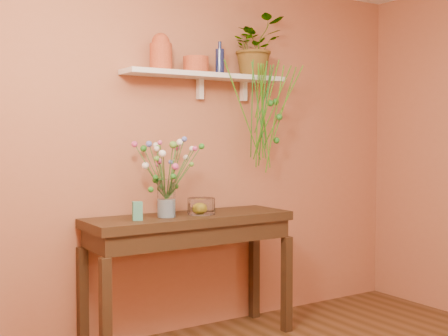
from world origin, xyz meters
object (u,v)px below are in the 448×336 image
at_px(glass_vase, 166,201).
at_px(bouquet, 166,159).
at_px(spider_plant, 255,47).
at_px(glass_bowl, 201,207).
at_px(blue_bottle, 220,61).
at_px(terracotta_jug, 161,53).
at_px(sideboard, 190,233).

height_order(glass_vase, bouquet, bouquet).
height_order(spider_plant, bouquet, spider_plant).
height_order(bouquet, glass_bowl, bouquet).
bearing_deg(blue_bottle, glass_vase, -164.23).
bearing_deg(blue_bottle, bouquet, -164.36).
height_order(blue_bottle, glass_vase, blue_bottle).
relative_size(glass_vase, glass_bowl, 1.33).
distance_m(terracotta_jug, glass_bowl, 1.13).
xyz_separation_m(terracotta_jug, blue_bottle, (0.49, 0.00, -0.03)).
bearing_deg(sideboard, glass_bowl, -16.95).
distance_m(spider_plant, bouquet, 1.23).
xyz_separation_m(blue_bottle, glass_bowl, (-0.26, -0.16, -1.07)).
bearing_deg(bouquet, terracotta_jug, 75.86).
distance_m(terracotta_jug, bouquet, 0.76).
xyz_separation_m(sideboard, glass_vase, (-0.19, -0.02, 0.24)).
xyz_separation_m(spider_plant, bouquet, (-0.87, -0.18, -0.86)).
bearing_deg(bouquet, blue_bottle, 15.64).
xyz_separation_m(terracotta_jug, spider_plant, (0.83, 0.03, 0.11)).
distance_m(blue_bottle, glass_vase, 1.16).
height_order(spider_plant, glass_vase, spider_plant).
bearing_deg(sideboard, spider_plant, 13.06).
relative_size(sideboard, terracotta_jug, 5.73).
relative_size(sideboard, bouquet, 3.30).
bearing_deg(terracotta_jug, blue_bottle, 0.05).
bearing_deg(glass_bowl, blue_bottle, 31.38).
relative_size(terracotta_jug, spider_plant, 0.56).
relative_size(sideboard, glass_bowl, 7.63).
xyz_separation_m(spider_plant, glass_bowl, (-0.60, -0.18, -1.21)).
height_order(sideboard, terracotta_jug, terracotta_jug).
height_order(spider_plant, glass_bowl, spider_plant).
height_order(blue_bottle, glass_bowl, blue_bottle).
xyz_separation_m(sideboard, glass_bowl, (0.08, -0.03, 0.19)).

